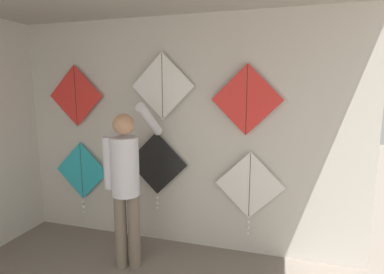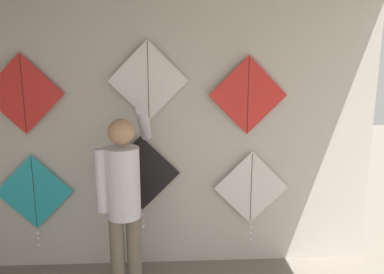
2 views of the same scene
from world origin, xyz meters
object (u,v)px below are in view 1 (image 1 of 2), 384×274
at_px(kite_0, 82,173).
at_px(kite_4, 162,86).
at_px(kite_1, 157,165).
at_px(kite_3, 76,96).
at_px(kite_2, 250,188).
at_px(shopkeeper, 126,177).
at_px(kite_5, 247,100).

relative_size(kite_0, kite_4, 1.26).
bearing_deg(kite_1, kite_3, 179.97).
xyz_separation_m(kite_0, kite_2, (2.25, 0.00, 0.01)).
xyz_separation_m(kite_0, kite_3, (-0.02, 0.00, 1.03)).
relative_size(shopkeeper, kite_1, 1.82).
distance_m(kite_3, kite_4, 1.21).
xyz_separation_m(kite_0, kite_4, (1.19, 0.00, 1.16)).
xyz_separation_m(kite_1, kite_2, (1.15, 0.00, -0.18)).
bearing_deg(kite_4, kite_2, -0.03).
height_order(shopkeeper, kite_3, kite_3).
xyz_separation_m(kite_4, kite_5, (1.00, 0.00, -0.15)).
relative_size(kite_1, kite_2, 1.00).
bearing_deg(kite_4, kite_0, -179.98).
relative_size(kite_0, kite_1, 1.00).
xyz_separation_m(shopkeeper, kite_5, (1.19, 0.58, 0.81)).
distance_m(shopkeeper, kite_2, 1.40).
height_order(shopkeeper, kite_1, shopkeeper).
bearing_deg(kite_5, kite_3, 180.00).
relative_size(kite_4, kite_5, 1.00).
height_order(shopkeeper, kite_2, shopkeeper).
xyz_separation_m(kite_2, kite_5, (-0.06, 0.00, 1.00)).
distance_m(kite_0, kite_5, 2.41).
bearing_deg(kite_4, kite_1, -179.66).
distance_m(kite_1, kite_2, 1.16).
xyz_separation_m(kite_1, kite_4, (0.09, 0.00, 0.97)).
distance_m(kite_4, kite_5, 1.01).
bearing_deg(kite_3, kite_0, -1.58).
bearing_deg(kite_0, kite_5, 0.01).
xyz_separation_m(shopkeeper, kite_3, (-1.01, 0.58, 0.84)).
height_order(shopkeeper, kite_0, shopkeeper).
xyz_separation_m(shopkeeper, kite_4, (0.19, 0.58, 0.96)).
xyz_separation_m(kite_0, kite_1, (1.10, 0.00, 0.18)).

